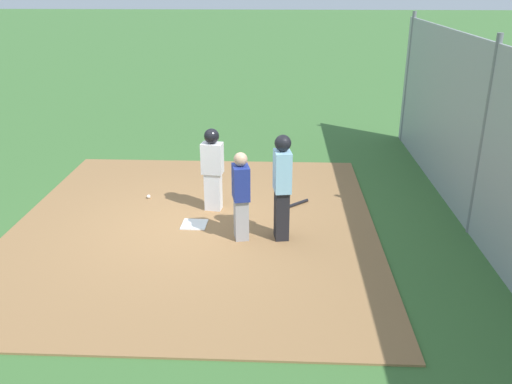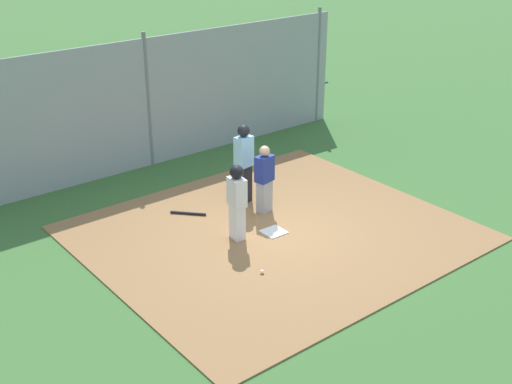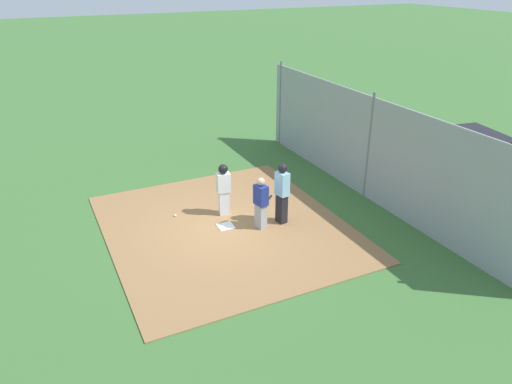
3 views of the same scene
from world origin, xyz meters
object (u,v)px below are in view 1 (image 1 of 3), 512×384
runner (212,165)px  home_plate (194,224)px  catcher (241,195)px  baseball_bat (293,205)px  baseball (149,196)px  umpire (282,185)px

runner → home_plate: bearing=-12.2°
home_plate → runner: (0.73, -0.26, 0.88)m
home_plate → catcher: bearing=-118.0°
baseball_bat → home_plate: bearing=-15.1°
home_plate → baseball: baseball is taller
catcher → baseball_bat: catcher is taller
umpire → runner: (1.16, 1.28, -0.07)m
umpire → runner: size_ratio=1.14×
catcher → runner: (1.19, 0.61, 0.11)m
runner → baseball_bat: (0.18, -1.51, -0.86)m
catcher → baseball_bat: (1.38, -0.90, -0.74)m
home_plate → catcher: (-0.46, -0.87, 0.76)m
umpire → baseball_bat: umpire is taller
home_plate → runner: 1.17m
runner → baseball_bat: 1.74m
catcher → baseball: size_ratio=20.38×
home_plate → baseball_bat: size_ratio=0.57×
runner → baseball_bat: bearing=104.6°
umpire → baseball_bat: size_ratio=2.31×
home_plate → umpire: (-0.43, -1.55, 0.94)m
runner → baseball: bearing=-101.4°
catcher → runner: bearing=-74.6°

